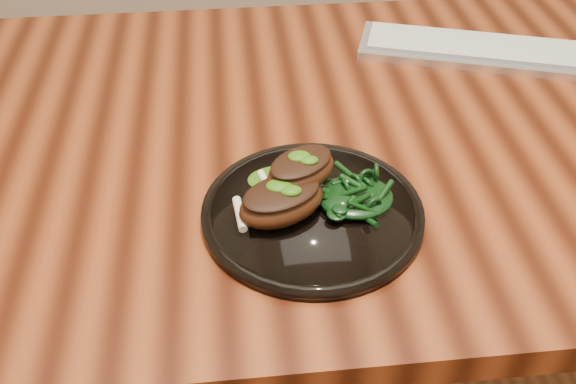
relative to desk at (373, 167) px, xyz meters
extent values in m
cube|color=#341106|center=(0.00, 0.00, 0.06)|extent=(1.60, 0.80, 0.04)
cylinder|color=black|center=(-0.12, -0.19, 0.09)|extent=(0.26, 0.26, 0.01)
torus|color=black|center=(-0.12, -0.19, 0.09)|extent=(0.26, 0.26, 0.01)
cylinder|color=black|center=(-0.12, -0.19, 0.09)|extent=(0.17, 0.17, 0.00)
ellipsoid|color=#3B1A0B|center=(-0.16, -0.20, 0.12)|extent=(0.12, 0.10, 0.04)
ellipsoid|color=black|center=(-0.16, -0.20, 0.13)|extent=(0.11, 0.09, 0.01)
cylinder|color=beige|center=(-0.20, -0.20, 0.11)|extent=(0.02, 0.05, 0.01)
ellipsoid|color=#1E4D08|center=(-0.16, -0.20, 0.14)|extent=(0.03, 0.02, 0.01)
ellipsoid|color=#3B1A0B|center=(-0.13, -0.16, 0.13)|extent=(0.11, 0.10, 0.03)
ellipsoid|color=black|center=(-0.13, -0.16, 0.15)|extent=(0.10, 0.09, 0.01)
cylinder|color=beige|center=(-0.17, -0.17, 0.13)|extent=(0.02, 0.04, 0.01)
ellipsoid|color=#1E4D08|center=(-0.13, -0.16, 0.15)|extent=(0.03, 0.02, 0.01)
ellipsoid|color=#1E4D08|center=(-0.15, -0.13, 0.10)|extent=(0.08, 0.05, 0.01)
ellipsoid|color=black|center=(-0.07, -0.19, 0.11)|extent=(0.09, 0.08, 0.02)
cube|color=silver|center=(0.21, 0.18, 0.09)|extent=(0.41, 0.23, 0.01)
cube|color=silver|center=(0.21, 0.18, 0.10)|extent=(0.37, 0.20, 0.01)
camera|label=1|loc=(-0.21, -0.74, 0.59)|focal=40.00mm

